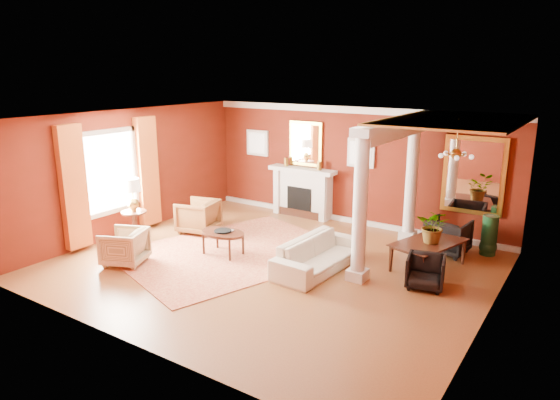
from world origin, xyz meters
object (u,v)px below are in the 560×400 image
Objects in this scene: armchair_stripe at (124,245)px; coffee_table at (223,234)px; dining_table at (430,248)px; sofa at (319,249)px; armchair_leopard at (198,215)px; side_table at (133,199)px.

armchair_stripe is 1.97m from coffee_table.
armchair_stripe is 0.51× the size of dining_table.
coffee_table is 4.15m from dining_table.
armchair_leopard reaches higher than sofa.
dining_table is at bearing 85.90° from armchair_leopard.
armchair_stripe is (0.16, -2.31, -0.04)m from armchair_leopard.
sofa is at bearing 11.05° from coffee_table.
dining_table is (5.12, 3.11, 0.03)m from armchair_stripe.
dining_table is (5.28, 0.80, -0.00)m from armchair_leopard.
coffee_table is (1.46, -0.84, 0.03)m from armchair_leopard.
coffee_table is 2.39m from side_table.
sofa is 2.71× the size of armchair_stripe.
armchair_stripe reaches higher than coffee_table.
dining_table is at bearing 23.20° from coffee_table.
armchair_leopard is 1.54m from side_table.
side_table is 0.92× the size of dining_table.
dining_table is at bearing -51.91° from sofa.
armchair_stripe is at bearing -131.51° from coffee_table.
side_table reaches higher than sofa.
side_table reaches higher than armchair_leopard.
coffee_table is at bearing 104.14° from sofa.
side_table is at bearing -171.64° from coffee_table.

